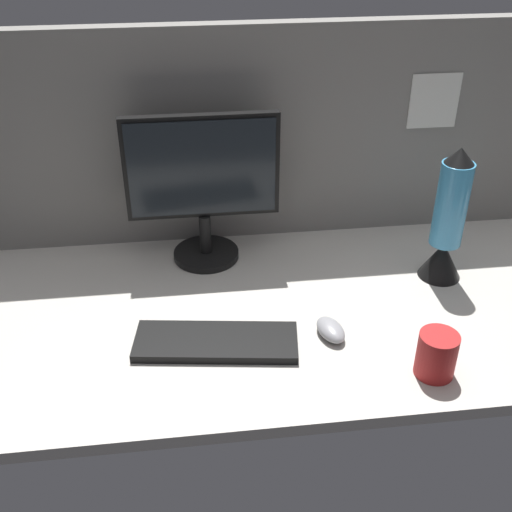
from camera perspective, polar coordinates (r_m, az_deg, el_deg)
ground_plane at (r=161.69cm, az=6.55°, el=-4.42°), size 180.00×80.00×3.00cm
cubicle_wall_back at (r=178.78cm, az=4.52°, el=10.94°), size 180.00×5.50×59.79cm
monitor at (r=167.15cm, az=-4.81°, el=6.59°), size 40.31×18.00×40.82cm
keyboard at (r=145.75cm, az=-3.61°, el=-7.71°), size 38.43×17.96×2.00cm
mouse at (r=148.74cm, az=6.73°, el=-6.60°), size 7.76×10.67×3.40cm
mug_red_plastic at (r=141.15cm, az=15.91°, el=-8.52°), size 8.52×8.52×10.23cm
lava_lamp at (r=168.27cm, az=16.83°, el=2.65°), size 11.11×11.11×36.34cm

